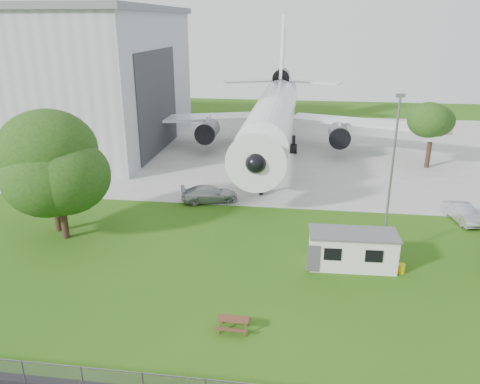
# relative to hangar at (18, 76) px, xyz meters

# --- Properties ---
(ground) EXTENTS (160.00, 160.00, 0.00)m
(ground) POSITION_rel_hangar_xyz_m (37.97, -36.00, -9.41)
(ground) COLOR #396C17
(concrete_apron) EXTENTS (120.00, 46.00, 0.03)m
(concrete_apron) POSITION_rel_hangar_xyz_m (37.97, 2.00, -9.39)
(concrete_apron) COLOR #B7B7B2
(concrete_apron) RESTS_ON ground
(hangar) EXTENTS (43.00, 31.00, 18.55)m
(hangar) POSITION_rel_hangar_xyz_m (0.00, 0.00, 0.00)
(hangar) COLOR #B2B7BC
(hangar) RESTS_ON ground
(airliner) EXTENTS (46.36, 47.73, 17.69)m
(airliner) POSITION_rel_hangar_xyz_m (35.97, -0.14, -4.14)
(airliner) COLOR white
(airliner) RESTS_ON ground
(site_cabin) EXTENTS (6.79, 2.91, 2.62)m
(site_cabin) POSITION_rel_hangar_xyz_m (43.76, -31.46, -8.09)
(site_cabin) COLOR silver
(site_cabin) RESTS_ON ground
(picnic_west) EXTENTS (1.85, 1.56, 0.76)m
(picnic_west) POSITION_rel_hangar_xyz_m (36.43, -39.99, -9.41)
(picnic_west) COLOR brown
(picnic_west) RESTS_ON ground
(lamp_mast) EXTENTS (0.16, 0.16, 12.00)m
(lamp_mast) POSITION_rel_hangar_xyz_m (46.17, -29.80, -3.41)
(lamp_mast) COLOR slate
(lamp_mast) RESTS_ON ground
(tree_west_big) EXTENTS (7.80, 7.80, 10.97)m
(tree_west_big) POSITION_rel_hangar_xyz_m (19.86, -28.54, -2.35)
(tree_west_big) COLOR #382619
(tree_west_big) RESTS_ON ground
(tree_west_small) EXTENTS (7.49, 7.49, 8.98)m
(tree_west_small) POSITION_rel_hangar_xyz_m (21.12, -29.80, -4.18)
(tree_west_small) COLOR #382619
(tree_west_small) RESTS_ON ground
(tree_far_apron) EXTENTS (5.29, 5.29, 8.01)m
(tree_far_apron) POSITION_rel_hangar_xyz_m (54.92, -5.51, -4.07)
(tree_far_apron) COLOR #382619
(tree_far_apron) RESTS_ON ground
(car_ne_sedan) EXTENTS (2.46, 4.75, 1.49)m
(car_ne_sedan) POSITION_rel_hangar_xyz_m (54.14, -21.94, -8.66)
(car_ne_sedan) COLOR #AAACB2
(car_ne_sedan) RESTS_ON ground
(car_apron_van) EXTENTS (5.86, 3.69, 1.58)m
(car_apron_van) POSITION_rel_hangar_xyz_m (31.13, -20.26, -8.62)
(car_apron_van) COLOR #A8AAAF
(car_apron_van) RESTS_ON ground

